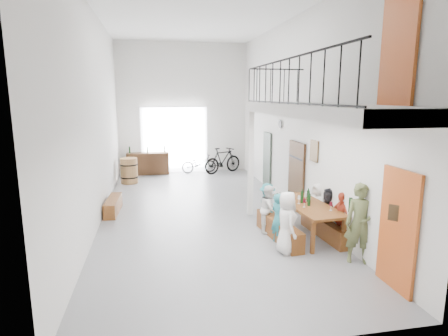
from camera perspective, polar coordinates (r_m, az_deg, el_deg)
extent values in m
plane|color=slate|center=(10.84, -3.35, -6.71)|extent=(12.00, 12.00, 0.00)
plane|color=silver|center=(16.31, -6.25, 9.01)|extent=(5.50, 0.00, 5.50)
plane|color=silver|center=(4.48, 6.38, 4.01)|extent=(5.50, 0.00, 5.50)
plane|color=silver|center=(10.36, -18.91, 7.41)|extent=(0.00, 12.00, 12.00)
plane|color=silver|center=(11.04, 10.93, 7.98)|extent=(0.00, 12.00, 12.00)
plane|color=white|center=(10.57, -3.71, 23.03)|extent=(12.00, 12.00, 0.00)
cube|color=white|center=(16.32, -7.54, 4.23)|extent=(2.80, 0.08, 2.80)
cube|color=#AF4718|center=(7.05, 24.96, -8.59)|extent=(0.06, 0.95, 2.10)
cube|color=#3C240F|center=(10.97, 10.93, -1.27)|extent=(0.06, 1.10, 2.00)
cube|color=#2C352D|center=(13.56, 6.58, 1.18)|extent=(0.06, 0.80, 2.00)
cube|color=#AF4718|center=(7.06, 25.08, 16.59)|extent=(0.06, 0.90, 1.95)
cube|color=#3C2B18|center=(9.82, 13.59, 2.54)|extent=(0.04, 0.45, 0.55)
cylinder|color=white|center=(12.17, 8.60, 6.66)|extent=(0.04, 0.28, 0.28)
cube|color=silver|center=(7.79, 14.54, 8.51)|extent=(1.50, 5.60, 0.25)
cube|color=black|center=(7.54, 9.69, 16.09)|extent=(0.03, 5.60, 0.03)
cube|color=black|center=(7.51, 9.48, 9.77)|extent=(0.03, 5.60, 0.03)
cube|color=black|center=(10.40, 8.09, 14.68)|extent=(1.50, 0.03, 0.03)
cube|color=silver|center=(10.31, 4.07, 0.60)|extent=(0.14, 0.14, 2.88)
cube|color=brown|center=(9.01, 12.71, -5.60)|extent=(1.06, 2.22, 0.06)
cube|color=brown|center=(8.20, 13.38, -10.23)|extent=(0.08, 0.08, 0.73)
cube|color=brown|center=(8.57, 17.77, -9.53)|extent=(0.08, 0.08, 0.73)
cube|color=brown|center=(9.76, 8.10, -6.57)|extent=(0.08, 0.08, 0.73)
cube|color=brown|center=(10.07, 11.97, -6.15)|extent=(0.08, 0.08, 0.73)
cube|color=brown|center=(8.90, 8.32, -9.29)|extent=(0.52, 1.98, 0.45)
cube|color=brown|center=(9.25, 14.92, -8.85)|extent=(0.37, 1.85, 0.42)
cylinder|color=black|center=(9.16, 12.72, -4.00)|extent=(0.07, 0.07, 0.35)
cylinder|color=black|center=(9.04, 11.82, -4.16)|extent=(0.07, 0.07, 0.35)
cylinder|color=black|center=(8.85, 12.84, -4.53)|extent=(0.07, 0.07, 0.35)
cube|color=brown|center=(11.19, -16.52, -5.50)|extent=(0.40, 1.47, 0.41)
cylinder|color=olive|center=(14.68, -14.26, -0.40)|extent=(0.64, 0.64, 0.96)
cylinder|color=black|center=(14.72, -14.22, -1.32)|extent=(0.66, 0.66, 0.05)
cylinder|color=black|center=(14.63, -14.31, 0.53)|extent=(0.66, 0.66, 0.05)
cube|color=#3C240F|center=(16.15, -11.52, 0.66)|extent=(1.75, 0.51, 0.92)
cylinder|color=black|center=(16.12, -14.18, 2.69)|extent=(0.06, 0.06, 0.28)
cylinder|color=black|center=(16.03, -11.60, 2.76)|extent=(0.06, 0.06, 0.28)
cylinder|color=black|center=(16.08, -9.02, 2.87)|extent=(0.06, 0.06, 0.28)
imported|color=white|center=(8.03, 9.53, -8.22)|extent=(0.44, 0.66, 1.34)
imported|color=teal|center=(8.57, 8.23, -7.59)|extent=(0.39, 0.48, 1.16)
imported|color=white|center=(9.22, 6.88, -6.18)|extent=(0.63, 0.70, 1.17)
imported|color=teal|center=(9.62, 6.59, -5.61)|extent=(0.43, 0.73, 1.11)
imported|color=#AC351D|center=(8.81, 17.41, -7.32)|extent=(0.39, 0.74, 1.20)
imported|color=black|center=(9.31, 15.62, -6.38)|extent=(0.53, 1.11, 1.15)
imported|color=white|center=(9.81, 14.03, -5.51)|extent=(0.43, 0.60, 1.13)
imported|color=#525A32|center=(7.93, 20.04, -7.95)|extent=(0.69, 0.56, 1.62)
imported|color=#1B4D21|center=(11.74, 8.33, -4.41)|extent=(0.36, 0.31, 0.40)
imported|color=black|center=(16.22, -3.83, 0.68)|extent=(1.56, 0.70, 0.79)
imported|color=black|center=(16.06, -0.19, 1.18)|extent=(1.90, 1.29, 1.12)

